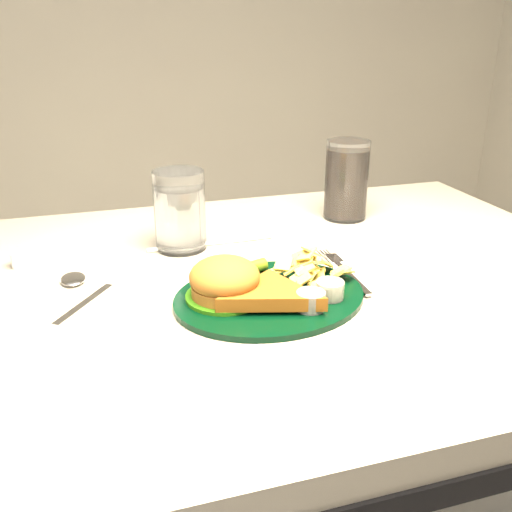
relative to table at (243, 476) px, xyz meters
The scene contains 8 objects.
table is the anchor object (origin of this frame).
dinner_plate 0.41m from the table, 75.15° to the right, with size 0.27×0.22×0.06m, color black, non-canonical shape.
water_glass 0.47m from the table, 112.22° to the left, with size 0.08×0.08×0.13m, color white.
cola_glass 0.57m from the table, 38.95° to the left, with size 0.08×0.08×0.15m, color black.
fork_napkin 0.41m from the table, 16.46° to the right, with size 0.12×0.15×0.01m, color white, non-canonical shape.
spoon 0.44m from the table, behind, with size 0.05×0.17×0.01m, color silver, non-canonical shape.
ramekin 0.52m from the table, 154.58° to the left, with size 0.04×0.04×0.02m, color white.
wrapped_straw 0.41m from the table, 94.25° to the left, with size 0.22×0.08×0.01m, color white, non-canonical shape.
Camera 1 is at (-0.20, -0.74, 1.10)m, focal length 40.00 mm.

